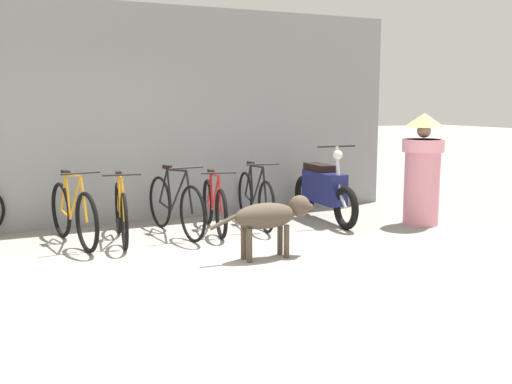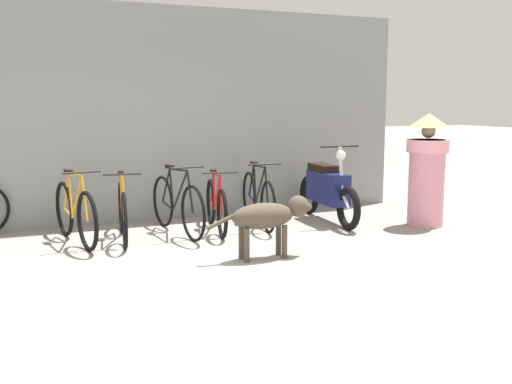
# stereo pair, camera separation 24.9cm
# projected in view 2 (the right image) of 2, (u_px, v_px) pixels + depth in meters

# --- Properties ---
(ground_plane) EXTENTS (60.00, 60.00, 0.00)m
(ground_plane) POSITION_uv_depth(u_px,v_px,m) (226.00, 274.00, 6.12)
(ground_plane) COLOR gray
(shop_wall_back) EXTENTS (8.05, 0.20, 3.12)m
(shop_wall_back) POSITION_uv_depth(u_px,v_px,m) (151.00, 115.00, 8.72)
(shop_wall_back) COLOR gray
(shop_wall_back) RESTS_ON ground
(bicycle_0) EXTENTS (0.46, 1.68, 0.93)m
(bicycle_0) POSITION_uv_depth(u_px,v_px,m) (75.00, 213.00, 7.40)
(bicycle_0) COLOR black
(bicycle_0) RESTS_ON ground
(bicycle_1) EXTENTS (0.46, 1.63, 0.89)m
(bicycle_1) POSITION_uv_depth(u_px,v_px,m) (123.00, 211.00, 7.57)
(bicycle_1) COLOR black
(bicycle_1) RESTS_ON ground
(bicycle_2) EXTENTS (0.46, 1.76, 0.93)m
(bicycle_2) POSITION_uv_depth(u_px,v_px,m) (177.00, 205.00, 7.93)
(bicycle_2) COLOR black
(bicycle_2) RESTS_ON ground
(bicycle_3) EXTENTS (0.46, 1.60, 0.85)m
(bicycle_3) POSITION_uv_depth(u_px,v_px,m) (216.00, 206.00, 8.13)
(bicycle_3) COLOR black
(bicycle_3) RESTS_ON ground
(bicycle_4) EXTENTS (0.46, 1.74, 0.92)m
(bicycle_4) POSITION_uv_depth(u_px,v_px,m) (258.00, 199.00, 8.48)
(bicycle_4) COLOR black
(bicycle_4) RESTS_ON ground
(motorcycle) EXTENTS (0.58, 1.91, 1.14)m
(motorcycle) POSITION_uv_depth(u_px,v_px,m) (328.00, 190.00, 8.75)
(motorcycle) COLOR black
(motorcycle) RESTS_ON ground
(stray_dog) EXTENTS (1.27, 0.30, 0.69)m
(stray_dog) POSITION_uv_depth(u_px,v_px,m) (270.00, 216.00, 6.68)
(stray_dog) COLOR #4C3F33
(stray_dog) RESTS_ON ground
(person_in_robes) EXTENTS (0.80, 0.80, 1.59)m
(person_in_robes) POSITION_uv_depth(u_px,v_px,m) (427.00, 168.00, 8.40)
(person_in_robes) COLOR pink
(person_in_robes) RESTS_ON ground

